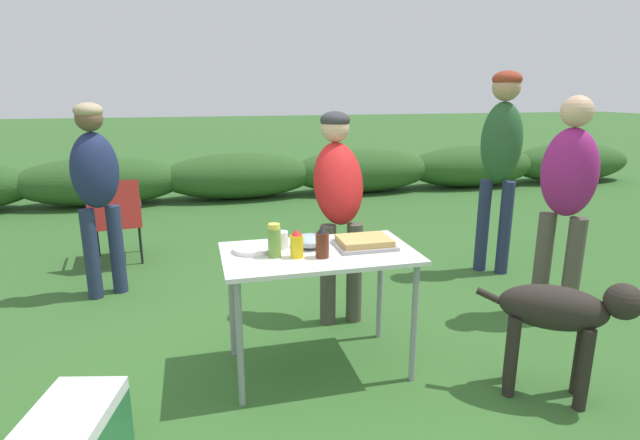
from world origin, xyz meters
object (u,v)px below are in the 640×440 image
object	(u,v)px
food_tray	(364,242)
paper_cup_stack	(281,240)
folding_table	(319,264)
mixing_bowl	(309,241)
bbq_sauce_bottle	(322,243)
mustard_bottle	(297,244)
standing_person_in_red_jacket	(567,190)
camp_chair_green_behind_table	(116,217)
standing_person_in_navy_coat	(501,148)
standing_person_with_beanie	(338,194)
dog	(562,315)
standing_person_in_dark_puffer	(96,181)
plate_stack	(253,249)
relish_jar	(274,241)

from	to	relation	value
food_tray	paper_cup_stack	bearing A→B (deg)	169.84
folding_table	mixing_bowl	world-z (taller)	mixing_bowl
food_tray	bbq_sauce_bottle	xyz separation A→B (m)	(-0.29, -0.12, 0.06)
mixing_bowl	mustard_bottle	bearing A→B (deg)	-123.53
food_tray	standing_person_in_red_jacket	bearing A→B (deg)	8.93
paper_cup_stack	camp_chair_green_behind_table	bearing A→B (deg)	119.16
folding_table	standing_person_in_navy_coat	world-z (taller)	standing_person_in_navy_coat
mustard_bottle	standing_person_with_beanie	distance (m)	0.87
standing_person_with_beanie	camp_chair_green_behind_table	xyz separation A→B (m)	(-1.73, 1.63, -0.46)
paper_cup_stack	bbq_sauce_bottle	size ratio (longest dim) A/B	0.57
food_tray	standing_person_in_red_jacket	distance (m)	1.62
mustard_bottle	camp_chair_green_behind_table	xyz separation A→B (m)	(-1.28, 2.36, -0.35)
dog	standing_person_with_beanie	bearing A→B (deg)	-110.76
standing_person_in_dark_puffer	standing_person_in_navy_coat	distance (m)	3.38
plate_stack	relish_jar	xyz separation A→B (m)	(0.11, -0.12, 0.08)
mustard_bottle	standing_person_in_dark_puffer	distance (m)	2.03
relish_jar	paper_cup_stack	bearing A→B (deg)	65.69
relish_jar	camp_chair_green_behind_table	bearing A→B (deg)	116.54
standing_person_in_dark_puffer	camp_chair_green_behind_table	size ratio (longest dim) A/B	1.86
folding_table	dog	distance (m)	1.34
paper_cup_stack	standing_person_in_dark_puffer	size ratio (longest dim) A/B	0.07
mixing_bowl	relish_jar	world-z (taller)	relish_jar
standing_person_in_dark_puffer	dog	size ratio (longest dim) A/B	2.09
relish_jar	dog	distance (m)	1.59
bbq_sauce_bottle	folding_table	bearing A→B (deg)	86.84
mustard_bottle	standing_person_in_red_jacket	distance (m)	2.04
food_tray	bbq_sauce_bottle	bearing A→B (deg)	-156.66
plate_stack	paper_cup_stack	distance (m)	0.17
mixing_bowl	mustard_bottle	xyz separation A→B (m)	(-0.11, -0.17, 0.04)
folding_table	standing_person_in_dark_puffer	size ratio (longest dim) A/B	0.71
plate_stack	bbq_sauce_bottle	xyz separation A→B (m)	(0.36, -0.20, 0.07)
plate_stack	standing_person_with_beanie	bearing A→B (deg)	40.26
paper_cup_stack	bbq_sauce_bottle	bearing A→B (deg)	-47.55
standing_person_with_beanie	paper_cup_stack	bearing A→B (deg)	-129.76
camp_chair_green_behind_table	mustard_bottle	bearing A→B (deg)	-68.44
plate_stack	standing_person_in_red_jacket	size ratio (longest dim) A/B	0.15
standing_person_in_dark_puffer	standing_person_in_navy_coat	size ratio (longest dim) A/B	0.86
folding_table	mixing_bowl	bearing A→B (deg)	108.27
food_tray	mustard_bottle	xyz separation A→B (m)	(-0.42, -0.09, 0.05)
standing_person_in_dark_puffer	dog	xyz separation A→B (m)	(2.59, -2.11, -0.47)
standing_person_with_beanie	relish_jar	bearing A→B (deg)	-126.86
food_tray	plate_stack	world-z (taller)	food_tray
plate_stack	dog	world-z (taller)	plate_stack
bbq_sauce_bottle	camp_chair_green_behind_table	bearing A→B (deg)	120.51
paper_cup_stack	standing_person_with_beanie	world-z (taller)	standing_person_with_beanie
standing_person_in_dark_puffer	dog	distance (m)	3.37
paper_cup_stack	relish_jar	distance (m)	0.15
standing_person_in_red_jacket	dog	xyz separation A→B (m)	(-0.69, -0.88, -0.48)
paper_cup_stack	camp_chair_green_behind_table	xyz separation A→B (m)	(-1.22, 2.19, -0.32)
food_tray	standing_person_in_navy_coat	distance (m)	2.09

